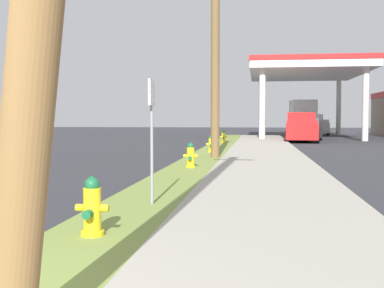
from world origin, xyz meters
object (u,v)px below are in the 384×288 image
Objects in this scene: street_sign_post at (152,115)px; truck_silver_at_forecourt at (302,119)px; fire_hydrant_second at (191,157)px; truck_white_at_far_bay at (313,125)px; truck_red_on_apron at (301,128)px; utility_pole_midground at (215,42)px; fire_hydrant_third at (211,145)px; car_black_by_near_pump at (305,130)px; fire_hydrant_nearest at (92,210)px; fire_hydrant_fourth at (223,137)px.

truck_silver_at_forecourt is (5.61, 35.52, -0.15)m from street_sign_post.
truck_white_at_far_bay reaches higher than fire_hydrant_second.
fire_hydrant_second is at bearing -104.27° from truck_red_on_apron.
truck_red_on_apron is (4.48, 15.34, -3.46)m from utility_pole_midground.
fire_hydrant_second is at bearing -89.87° from fire_hydrant_third.
street_sign_post reaches higher than fire_hydrant_second.
truck_red_on_apron is (4.87, 19.16, 0.47)m from fire_hydrant_second.
car_black_by_near_pump is 11.08m from truck_white_at_far_bay.
street_sign_post is (0.26, 2.27, 1.19)m from fire_hydrant_nearest.
fire_hydrant_second is 6.55m from fire_hydrant_third.
fire_hydrant_fourth is 0.35× the size of street_sign_post.
fire_hydrant_third is 0.09× the size of utility_pole_midground.
fire_hydrant_nearest is 1.00× the size of fire_hydrant_third.
truck_silver_at_forecourt reaches higher than fire_hydrant_third.
car_black_by_near_pump reaches higher than fire_hydrant_second.
fire_hydrant_nearest is 12.86m from utility_pole_midground.
fire_hydrant_fourth is 11.38m from utility_pole_midground.
fire_hydrant_fourth is at bearing -123.83° from car_black_by_near_pump.
truck_silver_at_forecourt is at bearing 78.05° from utility_pole_midground.
street_sign_post is 0.33× the size of truck_silver_at_forecourt.
fire_hydrant_fourth is (-0.02, 7.94, 0.00)m from fire_hydrant_third.
fire_hydrant_second is 19.78m from truck_red_on_apron.
street_sign_post reaches higher than truck_white_at_far_bay.
fire_hydrant_nearest is 31.61m from car_black_by_near_pump.
truck_white_at_far_bay reaches higher than car_black_by_near_pump.
street_sign_post is at bearing -91.19° from utility_pole_midground.
fire_hydrant_second is at bearing 89.47° from fire_hydrant_nearest.
car_black_by_near_pump is 6.73m from truck_silver_at_forecourt.
street_sign_post is (0.20, -12.70, 1.19)m from fire_hydrant_third.
truck_red_on_apron is (-0.92, -10.20, -0.57)m from truck_silver_at_forecourt.
car_black_by_near_pump is (5.50, 8.20, 0.28)m from fire_hydrant_fourth.
truck_white_at_far_bay is (7.24, 33.62, 0.47)m from fire_hydrant_second.
truck_silver_at_forecourt is (5.41, 25.55, -2.88)m from utility_pole_midground.
truck_silver_at_forecourt is at bearing 78.83° from fire_hydrant_second.
fire_hydrant_fourth is at bearing -111.41° from truck_silver_at_forecourt.
fire_hydrant_second is 5.49m from utility_pole_midground.
truck_silver_at_forecourt is (5.80, 29.36, 1.04)m from fire_hydrant_second.
utility_pole_midground reaches higher than street_sign_post.
street_sign_post is 0.38× the size of truck_white_at_far_bay.
street_sign_post is 0.47× the size of car_black_by_near_pump.
truck_white_at_far_bay reaches higher than fire_hydrant_third.
fire_hydrant_fourth is 0.16× the size of car_black_by_near_pump.
street_sign_post is at bearing -89.10° from fire_hydrant_third.
fire_hydrant_nearest is 0.09× the size of utility_pole_midground.
utility_pole_midground is at bearing 88.81° from street_sign_post.
fire_hydrant_second is 0.13× the size of truck_white_at_far_bay.
fire_hydrant_third is 28.03m from truck_white_at_far_bay.
fire_hydrant_nearest and fire_hydrant_third have the same top height.
fire_hydrant_fourth is 0.14× the size of truck_red_on_apron.
car_black_by_near_pump is at bearing 76.46° from fire_hydrant_second.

